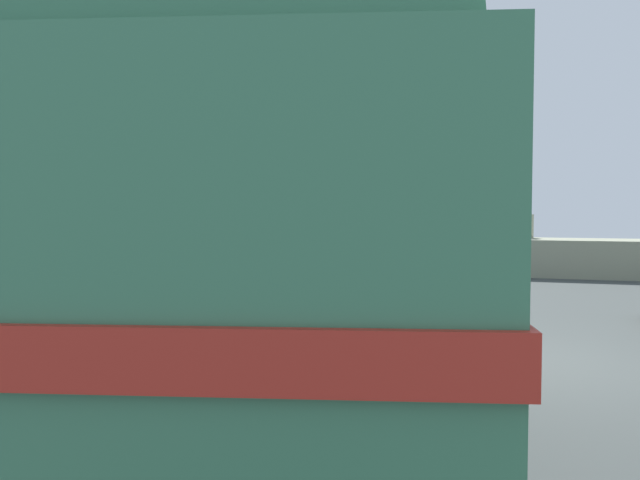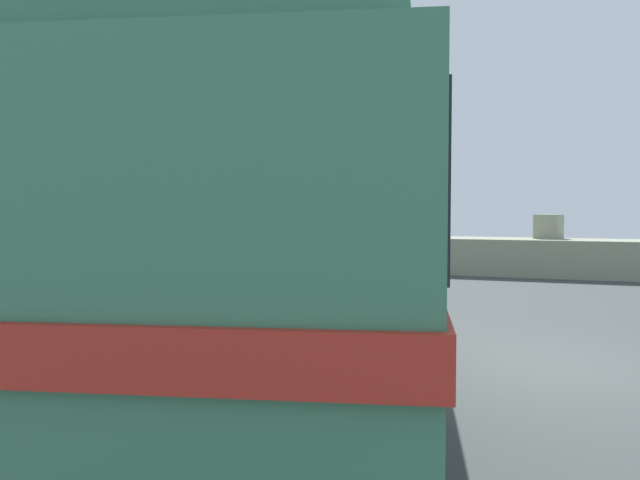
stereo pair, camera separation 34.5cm
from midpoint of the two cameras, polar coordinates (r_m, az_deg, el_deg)
name	(u,v)px [view 1 (the left image)]	position (r m, az deg, el deg)	size (l,w,h in m)	color
ground	(522,364)	(9.32, 15.61, -10.02)	(32.00, 26.00, 0.02)	#383E3D
breakwater	(527,253)	(20.93, 16.63, -1.04)	(31.36, 1.95, 2.46)	gray
vintage_coach	(289,209)	(6.19, -4.25, 2.64)	(4.24, 8.90, 3.70)	black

